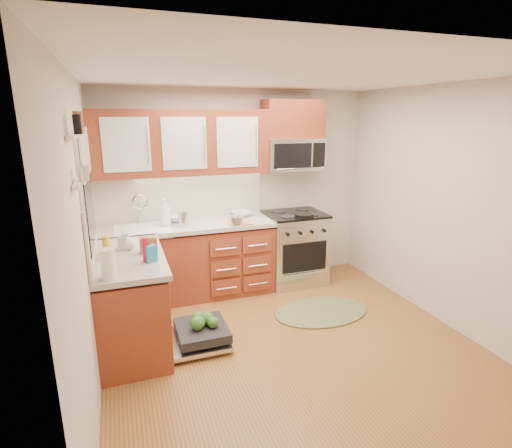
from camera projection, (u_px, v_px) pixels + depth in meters
name	position (u px, v px, depth m)	size (l,w,h in m)	color
floor	(291.00, 344.00, 3.93)	(3.50, 3.50, 0.00)	brown
ceiling	(298.00, 75.00, 3.28)	(3.50, 3.50, 0.00)	white
wall_back	(238.00, 189.00, 5.20)	(3.50, 0.04, 2.50)	beige
wall_front	(438.00, 306.00, 2.01)	(3.50, 0.04, 2.50)	beige
wall_left	(85.00, 241.00, 3.05)	(0.04, 3.50, 2.50)	beige
wall_right	(447.00, 208.00, 4.17)	(0.04, 3.50, 2.50)	beige
base_cabinet_back	(189.00, 263.00, 4.91)	(2.05, 0.60, 0.85)	maroon
base_cabinet_left	(131.00, 304.00, 3.84)	(0.60, 1.25, 0.85)	maroon
countertop_back	(188.00, 226.00, 4.78)	(2.07, 0.64, 0.05)	#B8B2A8
countertop_left	(128.00, 258.00, 3.72)	(0.64, 1.27, 0.05)	#B8B2A8
backsplash_back	(182.00, 196.00, 4.96)	(2.05, 0.02, 0.57)	beige
backsplash_left	(91.00, 228.00, 3.54)	(0.02, 1.25, 0.57)	beige
upper_cabinets	(182.00, 143.00, 4.64)	(2.05, 0.35, 0.75)	maroon
cabinet_over_mw	(293.00, 119.00, 5.03)	(0.76, 0.35, 0.47)	maroon
range	(294.00, 248.00, 5.33)	(0.76, 0.64, 0.95)	silver
microwave	(293.00, 154.00, 5.12)	(0.76, 0.38, 0.40)	silver
sink	(143.00, 239.00, 4.62)	(0.62, 0.50, 0.26)	white
dishwasher	(198.00, 335.00, 3.91)	(0.70, 0.60, 0.20)	silver
window	(86.00, 191.00, 3.43)	(0.03, 1.05, 1.05)	white
window_blind	(85.00, 152.00, 3.35)	(0.02, 0.96, 0.40)	white
shelf_upper	(73.00, 136.00, 2.53)	(0.04, 0.40, 0.03)	white
shelf_lower	(78.00, 183.00, 2.61)	(0.04, 0.40, 0.03)	white
rug	(321.00, 312.00, 4.56)	(1.11, 0.72, 0.02)	olive
skillet	(304.00, 215.00, 4.99)	(0.24, 0.24, 0.04)	black
stock_pot	(236.00, 220.00, 4.73)	(0.18, 0.18, 0.11)	silver
cutting_board	(241.00, 224.00, 4.76)	(0.26, 0.17, 0.02)	#A6754C
canister	(183.00, 219.00, 4.64)	(0.11, 0.11, 0.18)	silver
paper_towel_roll	(108.00, 264.00, 3.13)	(0.12, 0.12, 0.25)	white
mustard_bottle	(107.00, 247.00, 3.60)	(0.06, 0.06, 0.20)	gold
red_bottle	(146.00, 250.00, 3.52)	(0.06, 0.06, 0.22)	red
wooden_box	(148.00, 245.00, 3.76)	(0.15, 0.11, 0.15)	brown
blue_carton	(151.00, 254.00, 3.52)	(0.09, 0.06, 0.15)	teal
bowl_a	(242.00, 214.00, 5.14)	(0.26, 0.26, 0.06)	#999999
bowl_b	(177.00, 219.00, 4.87)	(0.24, 0.24, 0.08)	#999999
cup	(240.00, 216.00, 5.00)	(0.11, 0.11, 0.09)	#999999
soap_bottle_a	(165.00, 213.00, 4.64)	(0.13, 0.13, 0.33)	#999999
soap_bottle_b	(123.00, 240.00, 3.83)	(0.09, 0.09, 0.19)	#999999
soap_bottle_c	(128.00, 241.00, 3.84)	(0.13, 0.13, 0.17)	#999999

